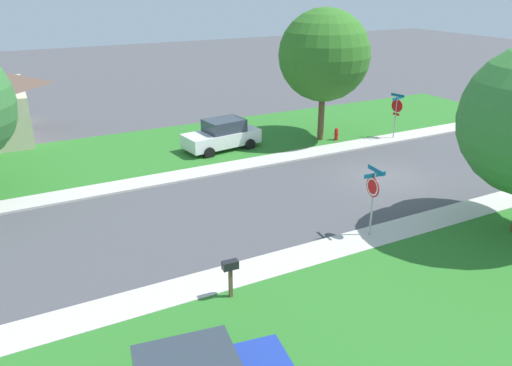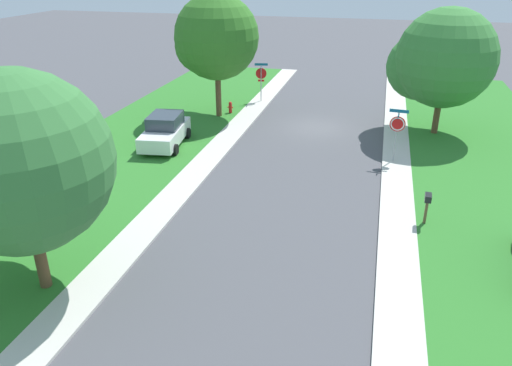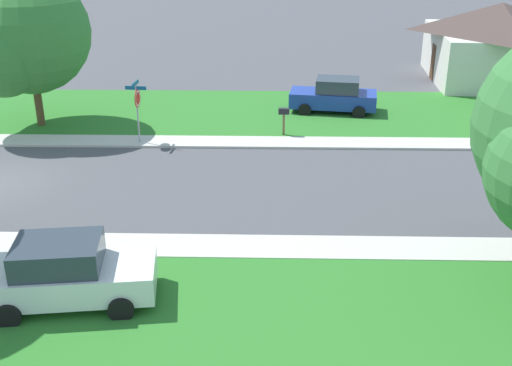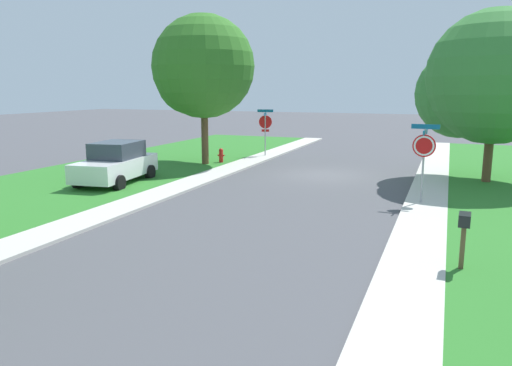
{
  "view_description": "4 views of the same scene",
  "coord_description": "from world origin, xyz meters",
  "px_view_note": "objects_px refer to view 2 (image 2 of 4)",
  "views": [
    {
      "loc": [
        -17.48,
        16.21,
        9.03
      ],
      "look_at": [
        -0.81,
        7.47,
        1.4
      ],
      "focal_mm": 35.37,
      "sensor_mm": 36.0,
      "label": 1
    },
    {
      "loc": [
        -3.47,
        28.72,
        9.5
      ],
      "look_at": [
        0.86,
        11.69,
        1.4
      ],
      "focal_mm": 34.5,
      "sensor_mm": 36.0,
      "label": 2
    },
    {
      "loc": [
        20.81,
        10.3,
        9.05
      ],
      "look_at": [
        2.98,
        9.86,
        1.4
      ],
      "focal_mm": 43.22,
      "sensor_mm": 36.0,
      "label": 3
    },
    {
      "loc": [
        -5.25,
        21.99,
        3.92
      ],
      "look_at": [
        -0.44,
        9.73,
        1.4
      ],
      "focal_mm": 34.46,
      "sensor_mm": 36.0,
      "label": 4
    }
  ],
  "objects_px": {
    "stop_sign_near_corner": "(261,76)",
    "tree_across_right": "(17,164)",
    "stop_sign_far_corner": "(397,127)",
    "car_white_driveway_right": "(165,131)",
    "tree_sidewalk_near": "(213,39)",
    "tree_sidewalk_far": "(439,60)",
    "fire_hydrant": "(230,107)",
    "mailbox": "(427,202)"
  },
  "relations": [
    {
      "from": "tree_sidewalk_near",
      "to": "mailbox",
      "type": "relative_size",
      "value": 5.83
    },
    {
      "from": "fire_hydrant",
      "to": "mailbox",
      "type": "distance_m",
      "value": 17.04
    },
    {
      "from": "tree_across_right",
      "to": "mailbox",
      "type": "relative_size",
      "value": 5.28
    },
    {
      "from": "car_white_driveway_right",
      "to": "stop_sign_far_corner",
      "type": "bearing_deg",
      "value": -177.17
    },
    {
      "from": "stop_sign_near_corner",
      "to": "tree_across_right",
      "type": "height_order",
      "value": "tree_across_right"
    },
    {
      "from": "tree_sidewalk_near",
      "to": "stop_sign_near_corner",
      "type": "bearing_deg",
      "value": -118.16
    },
    {
      "from": "tree_across_right",
      "to": "mailbox",
      "type": "distance_m",
      "value": 14.26
    },
    {
      "from": "stop_sign_near_corner",
      "to": "fire_hydrant",
      "type": "distance_m",
      "value": 3.86
    },
    {
      "from": "car_white_driveway_right",
      "to": "tree_sidewalk_far",
      "type": "relative_size",
      "value": 0.63
    },
    {
      "from": "car_white_driveway_right",
      "to": "tree_sidewalk_near",
      "type": "height_order",
      "value": "tree_sidewalk_near"
    },
    {
      "from": "tree_sidewalk_near",
      "to": "car_white_driveway_right",
      "type": "bearing_deg",
      "value": 82.35
    },
    {
      "from": "stop_sign_far_corner",
      "to": "car_white_driveway_right",
      "type": "distance_m",
      "value": 12.2
    },
    {
      "from": "tree_sidewalk_near",
      "to": "mailbox",
      "type": "distance_m",
      "value": 17.63
    },
    {
      "from": "tree_across_right",
      "to": "tree_sidewalk_far",
      "type": "relative_size",
      "value": 0.97
    },
    {
      "from": "tree_sidewalk_near",
      "to": "tree_sidewalk_far",
      "type": "relative_size",
      "value": 1.07
    },
    {
      "from": "stop_sign_near_corner",
      "to": "mailbox",
      "type": "bearing_deg",
      "value": 123.41
    },
    {
      "from": "fire_hydrant",
      "to": "tree_sidewalk_near",
      "type": "bearing_deg",
      "value": 35.19
    },
    {
      "from": "stop_sign_far_corner",
      "to": "tree_sidewalk_far",
      "type": "distance_m",
      "value": 6.22
    },
    {
      "from": "tree_sidewalk_far",
      "to": "tree_across_right",
      "type": "bearing_deg",
      "value": 55.17
    },
    {
      "from": "car_white_driveway_right",
      "to": "tree_across_right",
      "type": "bearing_deg",
      "value": 95.62
    },
    {
      "from": "stop_sign_far_corner",
      "to": "stop_sign_near_corner",
      "type": "bearing_deg",
      "value": -45.79
    },
    {
      "from": "tree_sidewalk_far",
      "to": "car_white_driveway_right",
      "type": "bearing_deg",
      "value": 22.91
    },
    {
      "from": "tree_sidewalk_near",
      "to": "fire_hydrant",
      "type": "xyz_separation_m",
      "value": [
        -0.84,
        -0.59,
        -4.43
      ]
    },
    {
      "from": "stop_sign_far_corner",
      "to": "car_white_driveway_right",
      "type": "height_order",
      "value": "stop_sign_far_corner"
    },
    {
      "from": "tree_across_right",
      "to": "tree_sidewalk_near",
      "type": "bearing_deg",
      "value": -88.73
    },
    {
      "from": "stop_sign_near_corner",
      "to": "tree_sidewalk_near",
      "type": "bearing_deg",
      "value": 61.84
    },
    {
      "from": "tree_across_right",
      "to": "tree_sidewalk_far",
      "type": "bearing_deg",
      "value": -124.83
    },
    {
      "from": "stop_sign_far_corner",
      "to": "tree_across_right",
      "type": "relative_size",
      "value": 0.4
    },
    {
      "from": "tree_sidewalk_near",
      "to": "fire_hydrant",
      "type": "relative_size",
      "value": 9.21
    },
    {
      "from": "stop_sign_far_corner",
      "to": "mailbox",
      "type": "distance_m",
      "value": 6.45
    },
    {
      "from": "stop_sign_far_corner",
      "to": "car_white_driveway_right",
      "type": "relative_size",
      "value": 0.62
    },
    {
      "from": "stop_sign_near_corner",
      "to": "fire_hydrant",
      "type": "bearing_deg",
      "value": 69.18
    },
    {
      "from": "mailbox",
      "to": "car_white_driveway_right",
      "type": "bearing_deg",
      "value": -23.1
    },
    {
      "from": "tree_across_right",
      "to": "tree_sidewalk_far",
      "type": "xyz_separation_m",
      "value": [
        -12.93,
        -18.59,
        0.12
      ]
    },
    {
      "from": "car_white_driveway_right",
      "to": "mailbox",
      "type": "relative_size",
      "value": 3.43
    },
    {
      "from": "tree_sidewalk_near",
      "to": "tree_sidewalk_far",
      "type": "height_order",
      "value": "tree_sidewalk_near"
    },
    {
      "from": "stop_sign_near_corner",
      "to": "tree_across_right",
      "type": "xyz_separation_m",
      "value": [
        1.69,
        22.67,
        2.23
      ]
    },
    {
      "from": "fire_hydrant",
      "to": "stop_sign_far_corner",
      "type": "bearing_deg",
      "value": 149.73
    },
    {
      "from": "fire_hydrant",
      "to": "car_white_driveway_right",
      "type": "bearing_deg",
      "value": 76.14
    },
    {
      "from": "stop_sign_near_corner",
      "to": "car_white_driveway_right",
      "type": "bearing_deg",
      "value": 73.77
    },
    {
      "from": "stop_sign_near_corner",
      "to": "mailbox",
      "type": "xyz_separation_m",
      "value": [
        -10.39,
        15.75,
        -0.87
      ]
    },
    {
      "from": "tree_sidewalk_near",
      "to": "fire_hydrant",
      "type": "bearing_deg",
      "value": -144.81
    }
  ]
}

